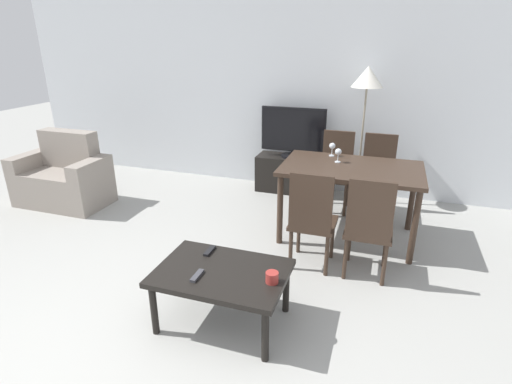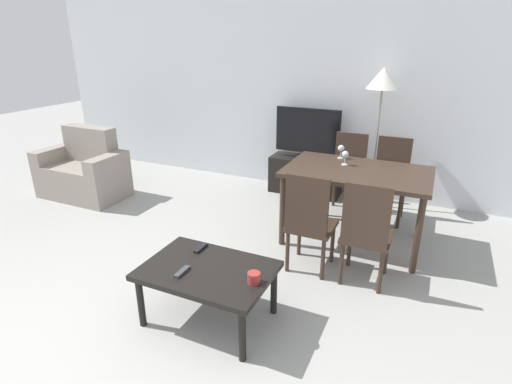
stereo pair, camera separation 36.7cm
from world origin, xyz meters
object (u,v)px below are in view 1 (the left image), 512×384
(tv, at_px, (293,133))
(remote_secondary, at_px, (210,251))
(dining_chair_far, at_px, (378,172))
(dining_table, at_px, (351,175))
(floor_lamp, at_px, (367,84))
(dining_chair_near_right, at_px, (369,225))
(tv_stand, at_px, (292,174))
(dining_chair_near, at_px, (312,217))
(remote_primary, at_px, (197,276))
(wine_glass_left, at_px, (332,147))
(cup_white_near, at_px, (272,277))
(dining_chair_far_left, at_px, (336,168))
(armchair, at_px, (64,179))
(wine_glass_center, at_px, (338,153))
(coffee_table, at_px, (222,277))

(tv, height_order, remote_secondary, tv)
(tv, distance_m, dining_chair_far, 1.21)
(dining_table, xyz_separation_m, floor_lamp, (0.01, 1.02, 0.79))
(dining_chair_far, distance_m, dining_chair_near_right, 1.49)
(tv_stand, distance_m, dining_chair_near, 1.97)
(tv, relative_size, remote_secondary, 5.65)
(dining_chair_far, distance_m, floor_lamp, 1.03)
(floor_lamp, relative_size, remote_primary, 11.14)
(floor_lamp, xyz_separation_m, wine_glass_left, (-0.26, -0.71, -0.59))
(tv_stand, relative_size, wine_glass_left, 6.42)
(remote_secondary, distance_m, cup_white_near, 0.62)
(dining_chair_far_left, bearing_deg, tv, 150.38)
(dining_table, xyz_separation_m, wine_glass_left, (-0.25, 0.31, 0.19))
(dining_chair_far, relative_size, wine_glass_left, 6.43)
(dining_chair_near_right, relative_size, floor_lamp, 0.56)
(dining_table, bearing_deg, floor_lamp, 89.44)
(remote_secondary, bearing_deg, tv_stand, 89.51)
(dining_chair_near_right, height_order, remote_secondary, dining_chair_near_right)
(armchair, distance_m, floor_lamp, 3.88)
(dining_chair_far_left, xyz_separation_m, floor_lamp, (0.25, 0.28, 0.96))
(dining_table, relative_size, cup_white_near, 15.73)
(wine_glass_left, bearing_deg, tv, 128.27)
(remote_primary, xyz_separation_m, wine_glass_center, (0.68, 1.91, 0.43))
(remote_secondary, bearing_deg, dining_chair_far, 62.93)
(dining_table, bearing_deg, remote_primary, -114.62)
(dining_chair_far_left, distance_m, remote_secondary, 2.31)
(tv, xyz_separation_m, wine_glass_left, (0.62, -0.79, 0.06))
(tv_stand, height_order, dining_chair_near_right, dining_chair_near_right)
(tv, bearing_deg, dining_chair_far, -17.79)
(dining_chair_far_left, bearing_deg, coffee_table, -100.72)
(armchair, bearing_deg, dining_chair_near, -9.46)
(tv, xyz_separation_m, wine_glass_center, (0.72, -1.00, 0.06))
(wine_glass_center, bearing_deg, remote_primary, -109.47)
(dining_chair_near, relative_size, remote_secondary, 6.25)
(dining_chair_near_right, distance_m, wine_glass_center, 1.00)
(wine_glass_left, bearing_deg, dining_chair_near, -89.71)
(tv, bearing_deg, remote_secondary, -90.49)
(armchair, height_order, coffee_table, armchair)
(dining_chair_far, bearing_deg, dining_chair_far_left, 180.00)
(dining_chair_far, distance_m, wine_glass_center, 0.84)
(dining_table, bearing_deg, remote_secondary, -121.21)
(tv_stand, distance_m, dining_table, 1.47)
(dining_chair_near, height_order, remote_secondary, dining_chair_near)
(tv, relative_size, dining_chair_near_right, 0.90)
(tv_stand, bearing_deg, wine_glass_center, -54.56)
(dining_chair_near, distance_m, dining_chair_near_right, 0.48)
(wine_glass_left, distance_m, wine_glass_center, 0.23)
(tv, relative_size, dining_chair_far, 0.90)
(wine_glass_center, bearing_deg, dining_chair_far_left, 97.74)
(dining_table, bearing_deg, dining_chair_far, 72.04)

